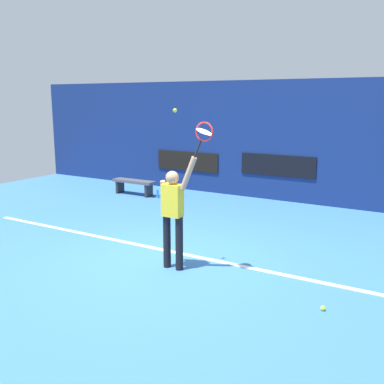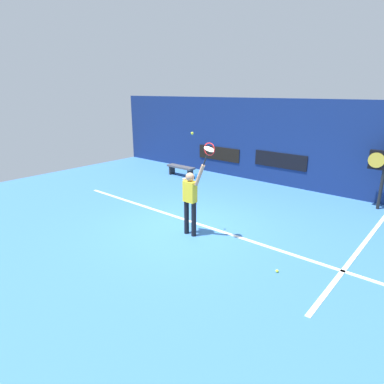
{
  "view_description": "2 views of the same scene",
  "coord_description": "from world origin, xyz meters",
  "px_view_note": "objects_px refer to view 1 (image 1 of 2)",
  "views": [
    {
      "loc": [
        4.45,
        -6.36,
        2.85
      ],
      "look_at": [
        0.73,
        -0.19,
        1.36
      ],
      "focal_mm": 42.26,
      "sensor_mm": 36.0,
      "label": 1
    },
    {
      "loc": [
        5.59,
        -6.31,
        3.67
      ],
      "look_at": [
        -0.0,
        0.29,
        0.98
      ],
      "focal_mm": 30.67,
      "sensor_mm": 36.0,
      "label": 2
    }
  ],
  "objects_px": {
    "spare_ball": "(323,308)",
    "court_bench": "(134,184)",
    "tennis_player": "(173,211)",
    "water_bottle": "(157,194)",
    "tennis_racket": "(203,134)",
    "tennis_ball": "(175,110)"
  },
  "relations": [
    {
      "from": "tennis_player",
      "to": "tennis_ball",
      "type": "bearing_deg",
      "value": 54.74
    },
    {
      "from": "court_bench",
      "to": "tennis_ball",
      "type": "bearing_deg",
      "value": -45.11
    },
    {
      "from": "tennis_player",
      "to": "tennis_racket",
      "type": "bearing_deg",
      "value": -0.42
    },
    {
      "from": "tennis_player",
      "to": "court_bench",
      "type": "relative_size",
      "value": 1.4
    },
    {
      "from": "tennis_ball",
      "to": "spare_ball",
      "type": "height_order",
      "value": "tennis_ball"
    },
    {
      "from": "court_bench",
      "to": "water_bottle",
      "type": "height_order",
      "value": "court_bench"
    },
    {
      "from": "water_bottle",
      "to": "tennis_ball",
      "type": "bearing_deg",
      "value": -51.34
    },
    {
      "from": "tennis_player",
      "to": "water_bottle",
      "type": "height_order",
      "value": "tennis_player"
    },
    {
      "from": "court_bench",
      "to": "water_bottle",
      "type": "xyz_separation_m",
      "value": [
        0.87,
        0.0,
        -0.22
      ]
    },
    {
      "from": "tennis_racket",
      "to": "tennis_ball",
      "type": "bearing_deg",
      "value": 175.43
    },
    {
      "from": "tennis_player",
      "to": "water_bottle",
      "type": "relative_size",
      "value": 8.17
    },
    {
      "from": "tennis_player",
      "to": "tennis_racket",
      "type": "xyz_separation_m",
      "value": [
        0.58,
        -0.0,
        1.31
      ]
    },
    {
      "from": "tennis_racket",
      "to": "tennis_ball",
      "type": "xyz_separation_m",
      "value": [
        -0.55,
        0.04,
        0.35
      ]
    },
    {
      "from": "tennis_ball",
      "to": "spare_ball",
      "type": "distance_m",
      "value": 3.72
    },
    {
      "from": "tennis_ball",
      "to": "court_bench",
      "type": "bearing_deg",
      "value": 134.89
    },
    {
      "from": "tennis_racket",
      "to": "water_bottle",
      "type": "relative_size",
      "value": 2.59
    },
    {
      "from": "spare_ball",
      "to": "court_bench",
      "type": "bearing_deg",
      "value": 146.0
    },
    {
      "from": "tennis_racket",
      "to": "court_bench",
      "type": "distance_m",
      "value": 6.95
    },
    {
      "from": "tennis_player",
      "to": "tennis_ball",
      "type": "distance_m",
      "value": 1.66
    },
    {
      "from": "tennis_player",
      "to": "tennis_racket",
      "type": "height_order",
      "value": "tennis_racket"
    },
    {
      "from": "water_bottle",
      "to": "tennis_racket",
      "type": "bearing_deg",
      "value": -47.51
    },
    {
      "from": "tennis_ball",
      "to": "tennis_racket",
      "type": "bearing_deg",
      "value": -4.57
    }
  ]
}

